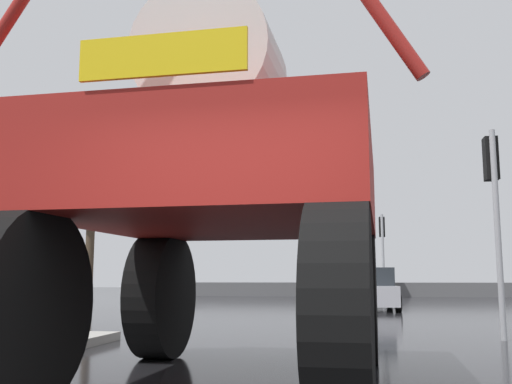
# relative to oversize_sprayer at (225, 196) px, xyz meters

# --- Properties ---
(ground_plane) EXTENTS (120.00, 120.00, 0.00)m
(ground_plane) POSITION_rel_oversize_sprayer_xyz_m (0.40, 14.34, -2.04)
(ground_plane) COLOR black
(oversize_sprayer) EXTENTS (4.30, 5.33, 4.72)m
(oversize_sprayer) POSITION_rel_oversize_sprayer_xyz_m (0.00, 0.00, 0.00)
(oversize_sprayer) COLOR black
(oversize_sprayer) RESTS_ON ground
(sedan_ahead) EXTENTS (2.06, 4.19, 1.52)m
(sedan_ahead) POSITION_rel_oversize_sprayer_xyz_m (1.94, 15.95, -1.33)
(sedan_ahead) COLOR #B7B7BF
(sedan_ahead) RESTS_ON ground
(traffic_signal_near_left) EXTENTS (0.24, 0.54, 3.73)m
(traffic_signal_near_left) POSITION_rel_oversize_sprayer_xyz_m (-4.68, 5.30, 0.68)
(traffic_signal_near_left) COLOR #A8AAAF
(traffic_signal_near_left) RESTS_ON ground
(traffic_signal_near_right) EXTENTS (0.24, 0.54, 3.93)m
(traffic_signal_near_right) POSITION_rel_oversize_sprayer_xyz_m (4.07, 5.30, 0.83)
(traffic_signal_near_right) COLOR #A8AAAF
(traffic_signal_near_right) RESTS_ON ground
(traffic_signal_far_left) EXTENTS (0.24, 0.55, 3.84)m
(traffic_signal_far_left) POSITION_rel_oversize_sprayer_xyz_m (2.60, 19.30, 0.76)
(traffic_signal_far_left) COLOR #A8AAAF
(traffic_signal_far_left) RESTS_ON ground
(streetlight_far_left) EXTENTS (1.78, 0.24, 7.40)m
(streetlight_far_left) POSITION_rel_oversize_sprayer_xyz_m (-6.32, 19.64, 2.09)
(streetlight_far_left) COLOR #A8AAAF
(streetlight_far_left) RESTS_ON ground
(bare_tree_left) EXTENTS (2.86, 2.86, 6.26)m
(bare_tree_left) POSITION_rel_oversize_sprayer_xyz_m (-7.97, 13.69, 2.95)
(bare_tree_left) COLOR #473828
(bare_tree_left) RESTS_ON ground
(bare_tree_far_center) EXTENTS (4.17, 4.17, 7.44)m
(bare_tree_far_center) POSITION_rel_oversize_sprayer_xyz_m (0.34, 30.03, 3.59)
(bare_tree_far_center) COLOR #473828
(bare_tree_far_center) RESTS_ON ground
(roadside_barrier) EXTENTS (27.61, 0.24, 0.90)m
(roadside_barrier) POSITION_rel_oversize_sprayer_xyz_m (0.40, 33.13, -1.59)
(roadside_barrier) COLOR #59595B
(roadside_barrier) RESTS_ON ground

